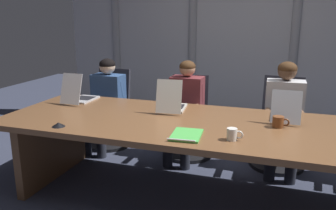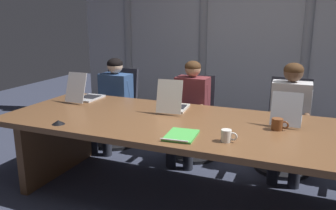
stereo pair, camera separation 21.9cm
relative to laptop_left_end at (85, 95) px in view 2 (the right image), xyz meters
The scene contains 16 objects.
ground_plane 1.75m from the laptop_left_end, 12.16° to the right, with size 11.19×11.19×0.00m, color #383D51.
conference_table 1.58m from the laptop_left_end, 12.16° to the right, with size 3.82×1.22×0.73m.
curtain_backdrop 2.62m from the laptop_left_end, 52.37° to the left, with size 5.60×0.17×3.20m.
laptop_left_end is the anchor object (origin of this frame).
laptop_left_mid 1.04m from the laptop_left_end, ahead, with size 0.28×0.44×0.32m.
laptop_center 2.07m from the laptop_left_end, ahead, with size 0.24×0.40×0.29m.
office_chair_left_end 0.85m from the laptop_left_end, 93.85° to the left, with size 0.60×0.60×0.95m.
office_chair_left_mid 1.32m from the laptop_left_end, 35.70° to the left, with size 0.60×0.61×0.93m.
office_chair_center 2.20m from the laptop_left_end, 19.62° to the left, with size 0.60×0.60×0.97m.
person_left_end 0.59m from the laptop_left_end, 91.03° to the left, with size 0.41×0.56×1.11m.
person_left_mid 1.16m from the laptop_left_end, 29.30° to the left, with size 0.38×0.55×1.13m.
person_center 2.15m from the laptop_left_end, 15.34° to the left, with size 0.40×0.55×1.16m.
coffee_mug_near 1.84m from the laptop_left_end, 21.65° to the right, with size 0.12×0.08×0.09m.
coffee_mug_far 2.04m from the laptop_left_end, ahead, with size 0.14×0.09×0.09m.
conference_mic_middle 0.86m from the laptop_left_end, 69.46° to the right, with size 0.11×0.11×0.04m, color black.
spiral_notepad 1.53m from the laptop_left_end, 27.16° to the right, with size 0.24×0.32×0.03m.
Camera 2 is at (0.69, -2.71, 1.62)m, focal length 37.23 mm.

